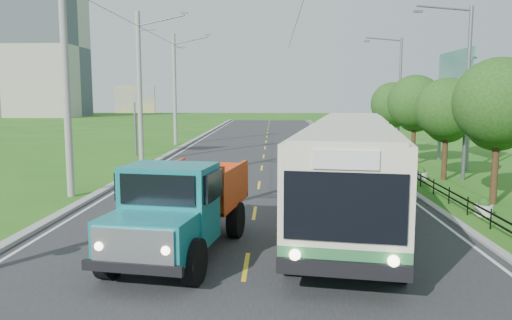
# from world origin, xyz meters

# --- Properties ---
(ground) EXTENTS (240.00, 240.00, 0.00)m
(ground) POSITION_xyz_m (0.00, 0.00, 0.00)
(ground) COLOR #246417
(ground) RESTS_ON ground
(road) EXTENTS (14.00, 120.00, 0.02)m
(road) POSITION_xyz_m (0.00, 20.00, 0.01)
(road) COLOR #28282B
(road) RESTS_ON ground
(curb_left) EXTENTS (0.40, 120.00, 0.15)m
(curb_left) POSITION_xyz_m (-7.20, 20.00, 0.07)
(curb_left) COLOR #9E9E99
(curb_left) RESTS_ON ground
(curb_right) EXTENTS (0.30, 120.00, 0.10)m
(curb_right) POSITION_xyz_m (7.15, 20.00, 0.05)
(curb_right) COLOR #9E9E99
(curb_right) RESTS_ON ground
(edge_line_left) EXTENTS (0.12, 120.00, 0.00)m
(edge_line_left) POSITION_xyz_m (-6.65, 20.00, 0.02)
(edge_line_left) COLOR silver
(edge_line_left) RESTS_ON road
(edge_line_right) EXTENTS (0.12, 120.00, 0.00)m
(edge_line_right) POSITION_xyz_m (6.65, 20.00, 0.02)
(edge_line_right) COLOR silver
(edge_line_right) RESTS_ON road
(centre_dash) EXTENTS (0.12, 2.20, 0.00)m
(centre_dash) POSITION_xyz_m (0.00, 0.00, 0.02)
(centre_dash) COLOR yellow
(centre_dash) RESTS_ON road
(railing_right) EXTENTS (0.04, 40.00, 0.60)m
(railing_right) POSITION_xyz_m (8.00, 14.00, 0.30)
(railing_right) COLOR black
(railing_right) RESTS_ON ground
(pole_near) EXTENTS (3.51, 0.32, 10.00)m
(pole_near) POSITION_xyz_m (-8.26, 9.00, 5.09)
(pole_near) COLOR gray
(pole_near) RESTS_ON ground
(pole_mid) EXTENTS (3.51, 0.32, 10.00)m
(pole_mid) POSITION_xyz_m (-8.26, 21.00, 5.09)
(pole_mid) COLOR gray
(pole_mid) RESTS_ON ground
(pole_far) EXTENTS (3.51, 0.32, 10.00)m
(pole_far) POSITION_xyz_m (-8.26, 33.00, 5.09)
(pole_far) COLOR gray
(pole_far) RESTS_ON ground
(tree_third) EXTENTS (3.60, 3.62, 6.00)m
(tree_third) POSITION_xyz_m (9.86, 8.14, 3.99)
(tree_third) COLOR #382314
(tree_third) RESTS_ON ground
(tree_fourth) EXTENTS (3.24, 3.31, 5.40)m
(tree_fourth) POSITION_xyz_m (9.86, 14.14, 3.59)
(tree_fourth) COLOR #382314
(tree_fourth) RESTS_ON ground
(tree_fifth) EXTENTS (3.48, 3.52, 5.80)m
(tree_fifth) POSITION_xyz_m (9.86, 20.14, 3.85)
(tree_fifth) COLOR #382314
(tree_fifth) RESTS_ON ground
(tree_back) EXTENTS (3.30, 3.36, 5.50)m
(tree_back) POSITION_xyz_m (9.86, 26.14, 3.65)
(tree_back) COLOR #382314
(tree_back) RESTS_ON ground
(streetlight_mid) EXTENTS (3.02, 0.20, 9.07)m
(streetlight_mid) POSITION_xyz_m (10.64, 14.00, 4.90)
(streetlight_mid) COLOR slate
(streetlight_mid) RESTS_ON ground
(streetlight_far) EXTENTS (3.02, 0.20, 9.07)m
(streetlight_far) POSITION_xyz_m (10.64, 28.00, 4.90)
(streetlight_far) COLOR slate
(streetlight_far) RESTS_ON ground
(planter_near) EXTENTS (0.64, 0.64, 0.67)m
(planter_near) POSITION_xyz_m (8.60, 6.00, 0.29)
(planter_near) COLOR silver
(planter_near) RESTS_ON ground
(planter_mid) EXTENTS (0.64, 0.64, 0.67)m
(planter_mid) POSITION_xyz_m (8.60, 14.00, 0.29)
(planter_mid) COLOR silver
(planter_mid) RESTS_ON ground
(planter_far) EXTENTS (0.64, 0.64, 0.67)m
(planter_far) POSITION_xyz_m (8.60, 22.00, 0.29)
(planter_far) COLOR silver
(planter_far) RESTS_ON ground
(billboard_left) EXTENTS (3.00, 0.20, 5.20)m
(billboard_left) POSITION_xyz_m (-9.50, 24.00, 3.87)
(billboard_left) COLOR slate
(billboard_left) RESTS_ON ground
(billboard_right) EXTENTS (0.24, 6.00, 7.30)m
(billboard_right) POSITION_xyz_m (12.30, 20.00, 5.34)
(billboard_right) COLOR slate
(billboard_right) RESTS_ON ground
(apartment_near) EXTENTS (28.00, 14.00, 30.00)m
(apartment_near) POSITION_xyz_m (-55.00, 95.00, 15.00)
(apartment_near) COLOR #B7B2A3
(apartment_near) RESTS_ON ground
(bus) EXTENTS (5.72, 17.93, 3.42)m
(bus) POSITION_xyz_m (3.65, 6.41, 2.06)
(bus) COLOR #2E7540
(bus) RESTS_ON ground
(dump_truck) EXTENTS (3.41, 6.64, 2.67)m
(dump_truck) POSITION_xyz_m (-1.85, 1.05, 1.51)
(dump_truck) COLOR #15777E
(dump_truck) RESTS_ON ground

